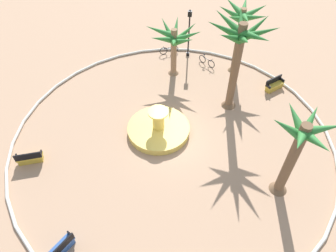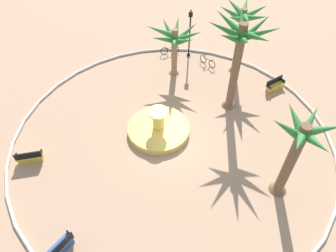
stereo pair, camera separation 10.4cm
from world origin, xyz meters
name	(u,v)px [view 2 (the right image)]	position (x,y,z in m)	size (l,w,h in m)	color
ground_plane	(172,138)	(0.00, 0.00, 0.00)	(80.00, 80.00, 0.00)	tan
plaza_curb	(172,137)	(0.00, 0.00, 0.10)	(21.44, 21.44, 0.20)	silver
fountain	(159,129)	(0.99, -0.47, 0.29)	(4.25, 4.25, 1.93)	gold
palm_tree_near_fountain	(240,47)	(-3.75, -3.77, 5.11)	(4.54, 4.49, 6.94)	brown
palm_tree_by_curb	(297,147)	(-6.72, 3.10, 3.96)	(3.48, 3.41, 5.77)	brown
palm_tree_mid_plaza	(242,23)	(-4.07, -8.22, 4.36)	(3.79, 3.98, 5.73)	brown
palm_tree_far_side	(175,40)	(0.79, -7.16, 3.16)	(4.40, 4.27, 4.30)	#8E6B4C
bench_east	(275,86)	(-7.26, -6.22, 0.35)	(1.54, 1.42, 1.00)	gold
bench_west	(30,157)	(8.59, 3.20, 0.35)	(1.67, 1.02, 1.00)	gold
bench_north	(60,248)	(4.58, 8.41, 0.35)	(1.21, 1.64, 1.00)	#335BA8
lamppost	(190,30)	(-0.13, -9.89, 2.52)	(0.32, 0.32, 4.31)	black
bicycle_red_frame	(207,61)	(-1.85, -8.69, 0.38)	(1.39, 1.11, 0.94)	black
bicycle_by_lamppost	(170,50)	(1.56, -9.94, 0.38)	(1.60, 0.77, 0.94)	black
person_cyclist_helmet	(176,52)	(0.91, -8.80, 0.93)	(0.22, 0.53, 1.66)	#33333D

